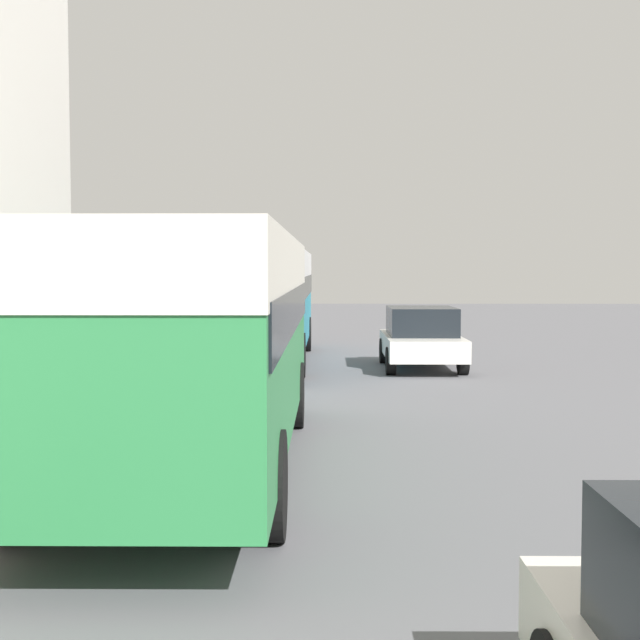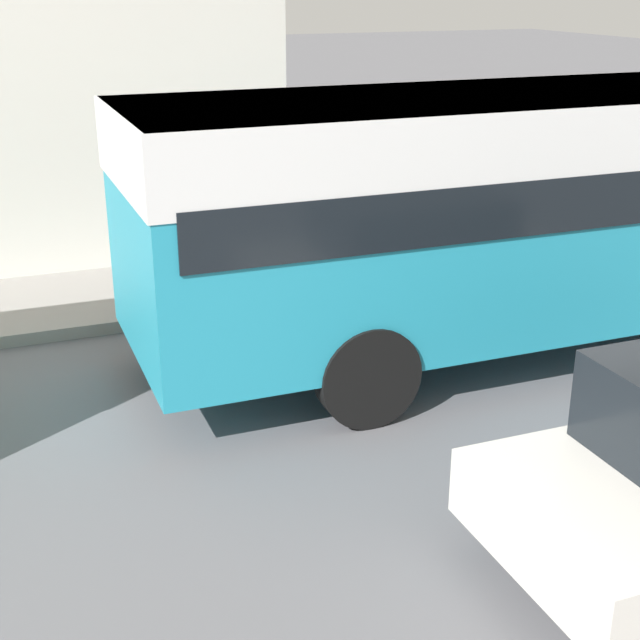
# 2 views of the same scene
# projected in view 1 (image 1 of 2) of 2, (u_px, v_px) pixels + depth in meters

# --- Properties ---
(bus_lead) EXTENTS (2.55, 9.23, 2.81)m
(bus_lead) POSITION_uv_depth(u_px,v_px,m) (191.00, 318.00, 10.71)
(bus_lead) COLOR #2D8447
(bus_lead) RESTS_ON ground_plane
(bus_following) EXTENTS (2.58, 10.29, 2.87)m
(bus_following) POSITION_uv_depth(u_px,v_px,m) (259.00, 290.00, 22.97)
(bus_following) COLOR teal
(bus_following) RESTS_ON ground_plane
(car_crossing) EXTENTS (1.87, 4.02, 1.50)m
(car_crossing) POSITION_uv_depth(u_px,v_px,m) (421.00, 337.00, 21.58)
(car_crossing) COLOR silver
(car_crossing) RESTS_ON ground_plane
(pedestrian_near_curb) EXTENTS (0.43, 0.43, 1.64)m
(pedestrian_near_curb) POSITION_uv_depth(u_px,v_px,m) (131.00, 328.00, 21.73)
(pedestrian_near_curb) COLOR #232838
(pedestrian_near_curb) RESTS_ON sidewalk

